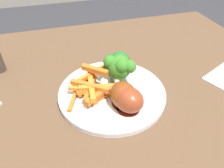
# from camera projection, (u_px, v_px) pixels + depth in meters

# --- Properties ---
(dining_table) EXTENTS (1.04, 0.81, 0.75)m
(dining_table) POSITION_uv_depth(u_px,v_px,m) (105.00, 125.00, 0.57)
(dining_table) COLOR brown
(dining_table) RESTS_ON ground_plane
(dinner_plate) EXTENTS (0.25, 0.25, 0.01)m
(dinner_plate) POSITION_uv_depth(u_px,v_px,m) (112.00, 93.00, 0.49)
(dinner_plate) COLOR silver
(dinner_plate) RESTS_ON dining_table
(broccoli_floret_front) EXTENTS (0.05, 0.06, 0.07)m
(broccoli_floret_front) POSITION_uv_depth(u_px,v_px,m) (119.00, 62.00, 0.50)
(broccoli_floret_front) COLOR #81BB49
(broccoli_floret_front) RESTS_ON dinner_plate
(broccoli_floret_middle) EXTENTS (0.07, 0.06, 0.08)m
(broccoli_floret_middle) POSITION_uv_depth(u_px,v_px,m) (120.00, 66.00, 0.48)
(broccoli_floret_middle) COLOR #91A650
(broccoli_floret_middle) RESTS_ON dinner_plate
(broccoli_floret_back) EXTENTS (0.05, 0.05, 0.06)m
(broccoli_floret_back) POSITION_uv_depth(u_px,v_px,m) (114.00, 68.00, 0.49)
(broccoli_floret_back) COLOR #78B856
(broccoli_floret_back) RESTS_ON dinner_plate
(carrot_fries_pile) EXTENTS (0.14, 0.11, 0.05)m
(carrot_fries_pile) POSITION_uv_depth(u_px,v_px,m) (93.00, 87.00, 0.47)
(carrot_fries_pile) COLOR orange
(carrot_fries_pile) RESTS_ON dinner_plate
(chicken_drumstick_near) EXTENTS (0.09, 0.12, 0.05)m
(chicken_drumstick_near) POSITION_uv_depth(u_px,v_px,m) (127.00, 99.00, 0.43)
(chicken_drumstick_near) COLOR #612212
(chicken_drumstick_near) RESTS_ON dinner_plate
(chicken_drumstick_far) EXTENTS (0.06, 0.13, 0.05)m
(chicken_drumstick_far) POSITION_uv_depth(u_px,v_px,m) (123.00, 94.00, 0.44)
(chicken_drumstick_far) COLOR #5B230D
(chicken_drumstick_far) RESTS_ON dinner_plate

